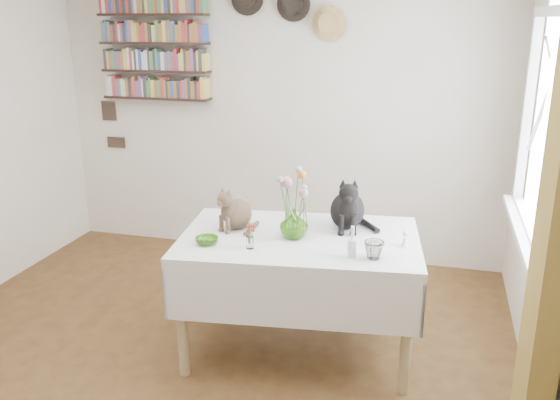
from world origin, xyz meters
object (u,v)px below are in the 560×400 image
(tabby_cat, at_px, (238,206))
(black_cat, at_px, (348,201))
(flower_vase, at_px, (294,224))
(bookshelf_unit, at_px, (155,47))
(dining_table, at_px, (299,265))

(tabby_cat, distance_m, black_cat, 0.71)
(flower_vase, bearing_deg, bookshelf_unit, 136.40)
(flower_vase, distance_m, bookshelf_unit, 2.49)
(tabby_cat, bearing_deg, flower_vase, 14.90)
(black_cat, xyz_separation_m, flower_vase, (-0.29, -0.28, -0.09))
(black_cat, bearing_deg, flower_vase, -145.81)
(tabby_cat, distance_m, flower_vase, 0.41)
(black_cat, xyz_separation_m, bookshelf_unit, (-1.95, 1.31, 0.87))
(flower_vase, bearing_deg, dining_table, 50.37)
(tabby_cat, xyz_separation_m, black_cat, (0.68, 0.19, 0.03))
(black_cat, relative_size, bookshelf_unit, 0.36)
(flower_vase, bearing_deg, tabby_cat, 167.48)
(tabby_cat, relative_size, bookshelf_unit, 0.29)
(tabby_cat, distance_m, bookshelf_unit, 2.16)
(dining_table, relative_size, black_cat, 4.37)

